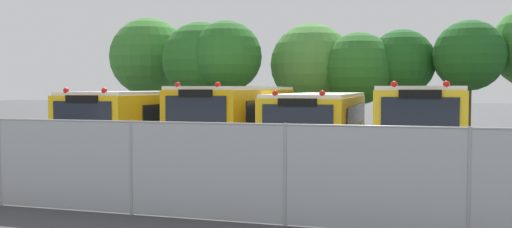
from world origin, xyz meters
The scene contains 14 objects.
ground_plane centered at (0.00, 0.00, 0.00)m, with size 160.00×160.00×0.00m, color #424244.
school_bus_0 centered at (-4.92, 0.08, 1.37)m, with size 2.53×11.30×2.60m.
school_bus_1 centered at (-1.65, 0.19, 1.46)m, with size 2.54×9.55×2.78m.
school_bus_2 centered at (1.53, 0.22, 1.33)m, with size 2.63×9.79×2.52m.
school_bus_3 centered at (4.89, -0.17, 1.46)m, with size 2.45×10.20×2.78m.
tree_0 centered at (-11.46, 11.65, 4.68)m, with size 5.00×5.00×7.10m.
tree_1 centered at (-7.05, 9.59, 4.25)m, with size 4.54×4.54×6.46m.
tree_2 centered at (-5.41, 9.03, 4.41)m, with size 4.03×4.03×6.41m.
tree_3 centered at (-0.90, 11.64, 3.94)m, with size 4.81×4.81×6.40m.
tree_4 centered at (1.88, 10.88, 3.77)m, with size 4.05×4.05×5.72m.
tree_5 centered at (4.13, 11.32, 3.97)m, with size 3.90×3.72×5.88m.
tree_6 centered at (7.75, 10.29, 4.33)m, with size 3.70×3.70×6.15m.
chainlink_fence centered at (0.78, -9.85, 1.00)m, with size 16.12×0.07×1.93m.
traffic_cone centered at (0.30, -9.23, 0.30)m, with size 0.45×0.45×0.60m, color #EA5914.
Camera 1 is at (4.53, -19.46, 2.58)m, focal length 37.18 mm.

